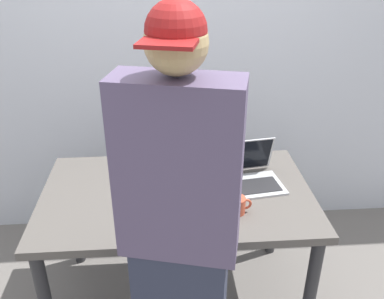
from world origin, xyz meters
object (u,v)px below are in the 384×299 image
(beer_bottle_brown, at_px, (178,153))
(beer_bottle_amber, at_px, (140,152))
(person_figure, at_px, (180,237))
(coffee_mug, at_px, (237,205))
(laptop, at_px, (251,174))

(beer_bottle_brown, height_order, beer_bottle_amber, beer_bottle_brown)
(beer_bottle_amber, distance_m, person_figure, 0.83)
(coffee_mug, bearing_deg, laptop, 65.82)
(person_figure, distance_m, coffee_mug, 0.50)
(laptop, bearing_deg, beer_bottle_amber, 165.72)
(person_figure, bearing_deg, beer_bottle_amber, 102.61)
(laptop, relative_size, coffee_mug, 2.88)
(laptop, height_order, coffee_mug, laptop)
(beer_bottle_brown, xyz_separation_m, coffee_mug, (0.27, -0.39, -0.09))
(person_figure, bearing_deg, laptop, 57.44)
(laptop, distance_m, coffee_mug, 0.31)
(beer_bottle_brown, relative_size, beer_bottle_amber, 1.03)
(beer_bottle_brown, distance_m, person_figure, 0.77)
(beer_bottle_brown, bearing_deg, coffee_mug, -55.76)
(beer_bottle_amber, distance_m, coffee_mug, 0.65)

